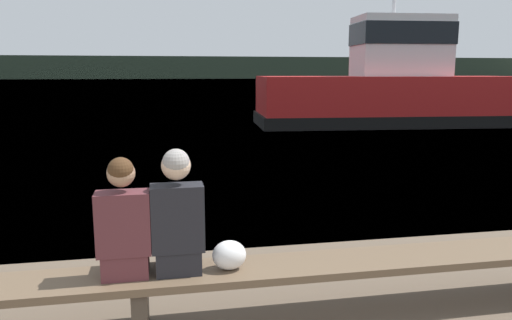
# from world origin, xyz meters

# --- Properties ---
(water_surface) EXTENTS (240.00, 240.00, 0.00)m
(water_surface) POSITION_xyz_m (0.00, 124.65, 0.00)
(water_surface) COLOR teal
(water_surface) RESTS_ON ground
(far_shoreline) EXTENTS (600.00, 12.00, 6.61)m
(far_shoreline) POSITION_xyz_m (0.00, 156.32, 3.30)
(far_shoreline) COLOR #2D3D2D
(far_shoreline) RESTS_ON ground
(bench_main) EXTENTS (8.57, 0.54, 0.48)m
(bench_main) POSITION_xyz_m (-0.46, 2.90, 0.41)
(bench_main) COLOR brown
(bench_main) RESTS_ON ground
(person_left) EXTENTS (0.41, 0.40, 0.95)m
(person_left) POSITION_xyz_m (-0.56, 2.91, 0.90)
(person_left) COLOR #56282D
(person_left) RESTS_ON bench_main
(person_right) EXTENTS (0.41, 0.41, 1.01)m
(person_right) POSITION_xyz_m (-0.15, 2.91, 0.93)
(person_right) COLOR black
(person_right) RESTS_ON bench_main
(shopping_bag) EXTENTS (0.28, 0.21, 0.24)m
(shopping_bag) POSITION_xyz_m (0.26, 2.89, 0.60)
(shopping_bag) COLOR white
(shopping_bag) RESTS_ON bench_main
(tugboat_red) EXTENTS (10.36, 4.28, 6.45)m
(tugboat_red) POSITION_xyz_m (8.63, 17.42, 1.31)
(tugboat_red) COLOR #A81919
(tugboat_red) RESTS_ON water_surface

